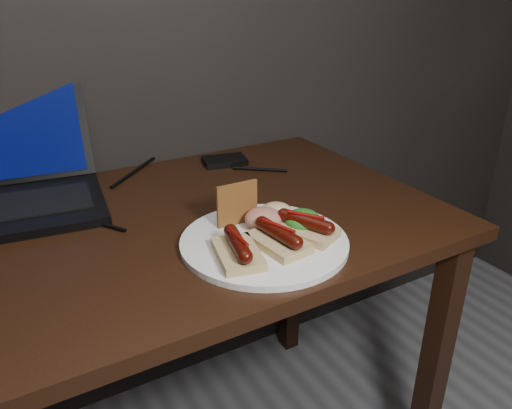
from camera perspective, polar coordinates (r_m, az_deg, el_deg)
The scene contains 12 objects.
desk at distance 1.04m, azimuth -16.85°, elevation -7.95°, with size 1.40×0.70×0.75m.
laptop at distance 1.19m, azimuth -25.96°, elevation 2.51°, with size 0.39×0.39×0.25m.
hard_drive at distance 1.32m, azimuth -3.61°, elevation 5.01°, with size 0.11×0.07×0.02m, color black.
desk_cables at distance 1.14m, azimuth -18.68°, elevation 0.06°, with size 0.97×0.40×0.01m.
plate at distance 0.92m, azimuth 0.93°, elevation -4.30°, with size 0.31×0.31×0.01m, color white.
bread_sausage_left at distance 0.85m, azimuth -2.10°, elevation -5.12°, with size 0.09×0.13×0.04m.
bread_sausage_center at distance 0.89m, azimuth 2.56°, elevation -3.85°, with size 0.08×0.12×0.04m.
bread_sausage_right at distance 0.93m, azimuth 5.64°, elevation -2.55°, with size 0.11×0.13×0.04m.
crispbread at distance 0.96m, azimuth -2.17°, elevation 0.08°, with size 0.09×0.01×0.09m, color #A4672D.
salad_greens at distance 0.95m, azimuth 5.34°, elevation -1.78°, with size 0.07×0.07×0.04m, color #105417.
salsa_mound at distance 0.95m, azimuth 0.86°, elevation -1.61°, with size 0.07×0.07×0.04m, color maroon.
coleslaw_mound at distance 0.98m, azimuth 2.33°, elevation -0.87°, with size 0.06×0.06×0.04m, color silver.
Camera 1 is at (-0.16, 0.51, 1.20)m, focal length 35.00 mm.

